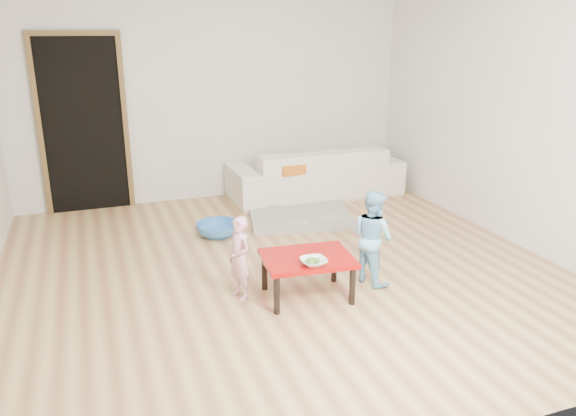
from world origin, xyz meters
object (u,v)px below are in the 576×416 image
red_table (307,276)px  child_blue (373,237)px  bowl (314,262)px  child_pink (239,258)px  basin (218,229)px  sofa (315,172)px

red_table → child_blue: 0.69m
red_table → bowl: bearing=-96.3°
child_pink → red_table: bearing=53.3°
child_pink → child_blue: bearing=67.5°
child_pink → basin: size_ratio=1.52×
child_pink → child_blue: child_blue is taller
child_pink → sofa: bearing=127.7°
child_pink → bowl: bearing=36.9°
red_table → bowl: 0.27m
bowl → child_blue: size_ratio=0.25×
bowl → basin: bearing=101.0°
child_blue → child_pink: bearing=68.9°
red_table → bowl: bowl is taller
child_pink → child_blue: 1.17m
red_table → sofa: bearing=66.1°
child_blue → basin: child_blue is taller
child_blue → basin: size_ratio=1.80×
red_table → child_blue: (0.64, 0.09, 0.23)m
sofa → child_blue: child_blue is taller
red_table → bowl: (-0.02, -0.18, 0.21)m
basin → child_blue: bearing=-57.0°
sofa → child_pink: 3.03m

